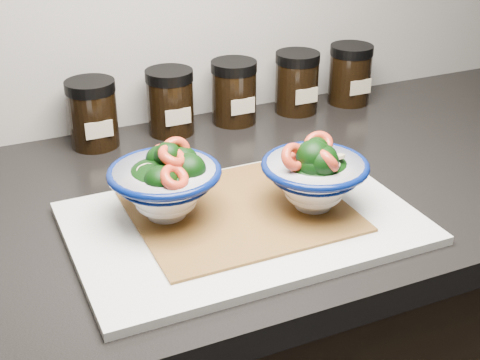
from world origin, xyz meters
name	(u,v)px	position (x,y,z in m)	size (l,w,h in m)	color
countertop	(281,190)	(0.00, 1.45, 0.88)	(3.50, 0.60, 0.04)	black
cutting_board	(243,223)	(-0.11, 1.35, 0.91)	(0.45, 0.30, 0.01)	silver
bamboo_mat	(240,210)	(-0.11, 1.37, 0.91)	(0.28, 0.24, 0.00)	#9D662F
bowl_left	(166,182)	(-0.20, 1.39, 0.96)	(0.15, 0.15, 0.11)	white
bowl_right	(315,175)	(-0.01, 1.33, 0.96)	(0.14, 0.14, 0.11)	white
spice_jar_a	(93,114)	(-0.23, 1.69, 0.96)	(0.08, 0.08, 0.11)	black
spice_jar_b	(170,102)	(-0.09, 1.69, 0.96)	(0.08, 0.08, 0.11)	black
spice_jar_c	(234,92)	(0.03, 1.69, 0.96)	(0.08, 0.08, 0.11)	black
spice_jar_d	(297,82)	(0.16, 1.69, 0.96)	(0.08, 0.08, 0.11)	black
spice_jar_e	(350,74)	(0.27, 1.69, 0.96)	(0.08, 0.08, 0.11)	black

